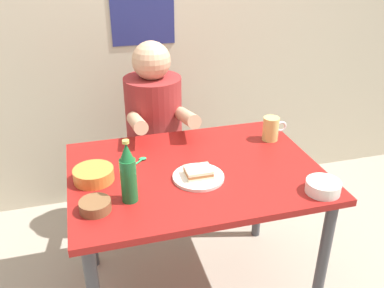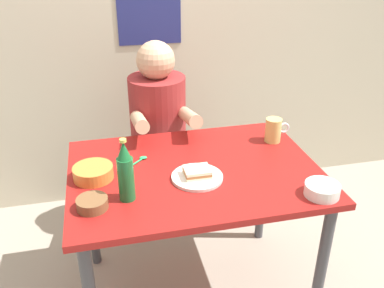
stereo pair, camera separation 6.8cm
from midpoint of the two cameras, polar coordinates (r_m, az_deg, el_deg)
The scene contains 12 objects.
wall_back at distance 2.65m, azimuth -4.42°, elevation 18.80°, with size 4.40×0.09×2.60m.
dining_table at distance 1.89m, azimuth 1.37°, elevation -5.90°, with size 1.10×0.80×0.74m.
stool at distance 2.56m, azimuth -3.63°, elevation -4.19°, with size 0.34×0.34×0.45m.
person_seated at distance 2.36m, azimuth -3.87°, elevation 4.33°, with size 0.33×0.56×0.72m.
plate_orange at distance 1.77m, azimuth 1.81°, elevation -4.58°, with size 0.22×0.22×0.01m, color silver.
sandwich at distance 1.76m, azimuth 1.82°, elevation -3.89°, with size 0.11×0.09×0.04m.
beer_mug at distance 2.11m, azimuth 12.05°, elevation 1.88°, with size 0.13×0.08×0.12m.
beer_bottle at distance 1.60m, azimuth -7.91°, elevation -3.93°, with size 0.06×0.06×0.26m.
soup_bowl_orange at distance 1.81m, azimuth -12.38°, elevation -3.78°, with size 0.17×0.17×0.05m.
rice_bowl_white at distance 1.75m, azimuth 18.51°, elevation -5.92°, with size 0.14×0.14×0.05m.
condiment_bowl_brown at distance 1.62m, azimuth -12.37°, elevation -7.92°, with size 0.12×0.12×0.04m.
spoon at distance 1.92m, azimuth -6.13°, elevation -2.18°, with size 0.10×0.09×0.01m.
Camera 2 is at (-0.37, -1.54, 1.68)m, focal length 38.86 mm.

